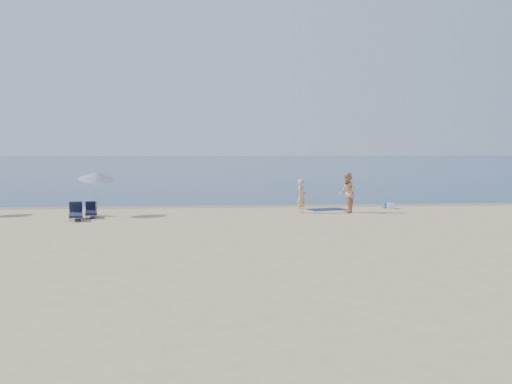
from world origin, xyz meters
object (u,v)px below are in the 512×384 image
(person_right, at_px, (347,193))
(umbrella_near, at_px, (97,176))
(blue_cooler, at_px, (387,205))
(person_left, at_px, (302,196))

(person_right, bearing_deg, umbrella_near, -86.06)
(person_right, xyz_separation_m, umbrella_near, (-11.75, -0.33, 0.89))
(blue_cooler, xyz_separation_m, umbrella_near, (-14.27, -2.24, 1.69))
(person_right, xyz_separation_m, blue_cooler, (2.52, 1.90, -0.81))
(person_right, bearing_deg, blue_cooler, 129.41)
(person_right, height_order, umbrella_near, umbrella_near)
(person_left, relative_size, person_right, 0.84)
(blue_cooler, bearing_deg, umbrella_near, 176.09)
(person_left, distance_m, person_right, 2.21)
(person_right, height_order, blue_cooler, person_right)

